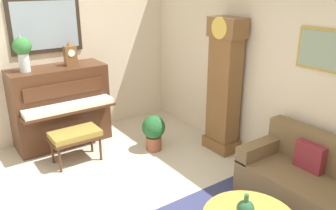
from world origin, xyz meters
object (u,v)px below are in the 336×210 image
object	(u,v)px
mantel_clock	(70,54)
flower_vase	(23,50)
piano_bench	(75,136)
couch	(326,191)
piano	(61,106)
green_jug	(245,209)
potted_plant	(154,131)
grandfather_clock	(224,90)

from	to	relation	value
mantel_clock	flower_vase	world-z (taller)	flower_vase
piano_bench	couch	size ratio (longest dim) A/B	0.37
piano	green_jug	bearing A→B (deg)	9.26
mantel_clock	green_jug	size ratio (longest dim) A/B	1.58
piano	potted_plant	distance (m)	1.53
piano_bench	potted_plant	bearing A→B (deg)	73.67
green_jug	flower_vase	bearing A→B (deg)	-163.52
couch	green_jug	distance (m)	1.19
potted_plant	mantel_clock	bearing A→B (deg)	-142.56
piano	green_jug	size ratio (longest dim) A/B	6.00
couch	green_jug	world-z (taller)	couch
piano	green_jug	world-z (taller)	piano
grandfather_clock	mantel_clock	bearing A→B (deg)	-134.29
grandfather_clock	couch	world-z (taller)	grandfather_clock
grandfather_clock	flower_vase	distance (m)	2.95
piano	mantel_clock	bearing A→B (deg)	89.29
flower_vase	potted_plant	xyz separation A→B (m)	(1.07, 1.50, -1.25)
piano	potted_plant	xyz separation A→B (m)	(1.07, 1.05, -0.31)
piano	flower_vase	bearing A→B (deg)	-89.69
grandfather_clock	mantel_clock	xyz separation A→B (m)	(-1.65, -1.69, 0.46)
piano	flower_vase	world-z (taller)	flower_vase
couch	potted_plant	xyz separation A→B (m)	(-2.44, -0.67, 0.01)
mantel_clock	piano_bench	bearing A→B (deg)	-22.19
piano	mantel_clock	distance (m)	0.83
mantel_clock	couch	bearing A→B (deg)	23.00
grandfather_clock	couch	size ratio (longest dim) A/B	1.07
flower_vase	mantel_clock	bearing A→B (deg)	89.96
couch	flower_vase	world-z (taller)	flower_vase
couch	mantel_clock	xyz separation A→B (m)	(-3.51, -1.49, 1.11)
piano_bench	flower_vase	size ratio (longest dim) A/B	1.21
flower_vase	grandfather_clock	bearing A→B (deg)	55.19
grandfather_clock	green_jug	distance (m)	2.26
piano_bench	potted_plant	size ratio (longest dim) A/B	1.25
couch	flower_vase	bearing A→B (deg)	-148.25
green_jug	piano_bench	bearing A→B (deg)	-166.80
piano	couch	xyz separation A→B (m)	(3.51, 1.72, -0.32)
flower_vase	potted_plant	distance (m)	2.22
potted_plant	piano_bench	bearing A→B (deg)	-106.33
couch	mantel_clock	size ratio (longest dim) A/B	5.00
potted_plant	couch	bearing A→B (deg)	15.41
potted_plant	flower_vase	bearing A→B (deg)	-125.44
piano	flower_vase	size ratio (longest dim) A/B	2.48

